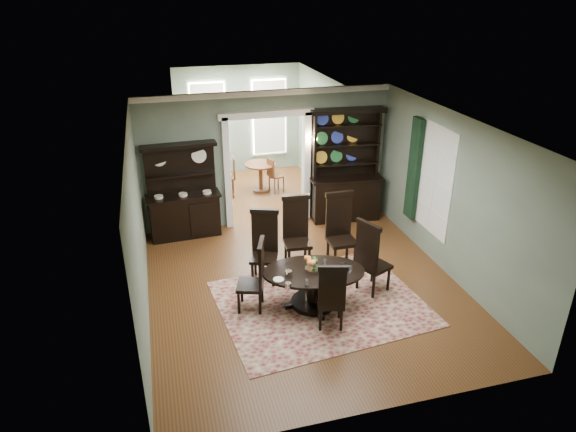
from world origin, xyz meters
name	(u,v)px	position (x,y,z in m)	size (l,w,h in m)	color
room	(306,208)	(0.00, 0.04, 1.58)	(5.51, 6.01, 3.01)	brown
parlor	(245,129)	(0.00, 5.53, 1.52)	(3.51, 3.50, 3.01)	brown
doorway_trim	(267,154)	(0.00, 3.00, 1.62)	(2.08, 0.25, 2.57)	white
right_window	(425,175)	(2.69, 0.93, 1.60)	(0.15, 1.47, 2.12)	white
wall_sconce	(311,140)	(0.95, 2.85, 1.89)	(0.27, 0.21, 0.21)	#B1922F
rug	(321,303)	(0.12, -0.51, 0.01)	(3.38, 2.69, 0.01)	maroon
dining_table	(314,281)	(-0.02, -0.50, 0.47)	(1.88, 1.84, 0.67)	black
centerpiece	(313,267)	(-0.03, -0.49, 0.74)	(1.35, 0.87, 0.22)	white
chair_far_left	(264,244)	(-0.62, 0.58, 0.71)	(0.63, 0.62, 1.36)	black
chair_far_mid	(296,229)	(0.09, 0.94, 0.74)	(0.56, 0.54, 1.41)	black
chair_far_right	(340,227)	(0.91, 0.77, 0.76)	(0.56, 0.51, 1.45)	black
chair_end_left	(256,274)	(-0.97, -0.36, 0.67)	(0.57, 0.59, 1.27)	black
chair_end_right	(370,256)	(1.04, -0.38, 0.73)	(0.65, 0.67, 1.39)	black
chair_near	(331,295)	(0.04, -1.21, 0.63)	(0.54, 0.52, 1.20)	black
sideboard	(184,205)	(-1.89, 2.76, 0.71)	(1.57, 0.63, 2.04)	black
welsh_dresser	(345,180)	(1.75, 2.72, 0.93)	(1.68, 0.74, 2.56)	black
parlor_table	(261,173)	(0.24, 4.84, 0.49)	(0.81, 0.81, 0.75)	brown
parlor_chair_left	(229,176)	(-0.60, 4.69, 0.56)	(0.45, 0.44, 1.04)	brown
parlor_chair_right	(274,174)	(0.56, 4.67, 0.49)	(0.43, 0.42, 0.92)	brown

